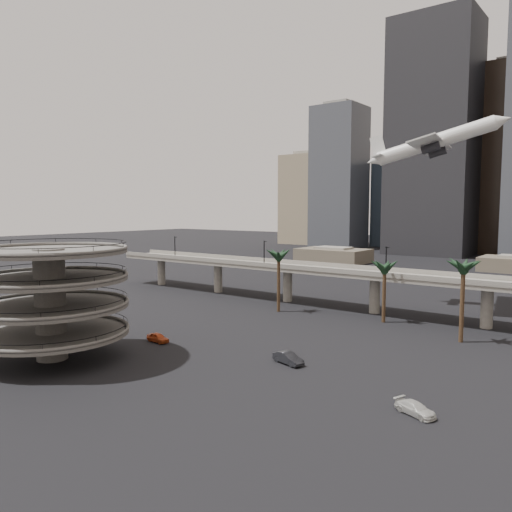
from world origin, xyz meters
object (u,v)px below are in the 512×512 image
Objects in this scene: airborne_jet at (434,143)px; car_b at (288,358)px; parking_ramp at (50,293)px; car_a at (158,338)px; overpass at (329,274)px; car_c at (415,409)px.

car_b is (-2.13, -53.65, -35.48)m from airborne_jet.
parking_ramp is 18.84m from car_a.
airborne_jet is (30.86, 72.70, 26.47)m from parking_ramp.
overpass reaches higher than car_b.
overpass is at bearing 36.28° from car_b.
overpass reaches higher than car_c.
airborne_jet is at bearing 37.56° from car_c.
airborne_jet reaches higher than car_c.
car_b is (28.74, 19.05, -9.00)m from parking_ramp.
overpass is at bearing -152.00° from airborne_jet.
car_a is (-7.77, -43.34, -6.59)m from overpass.
overpass is at bearing 58.53° from car_c.
car_a is at bearing -123.68° from airborne_jet.
car_c is at bearing -89.91° from car_a.
overpass is (13.00, 59.00, -2.50)m from parking_ramp.
parking_ramp is at bearing -122.49° from airborne_jet.
car_a is at bearing 71.52° from parking_ramp.
overpass reaches higher than car_a.
airborne_jet reaches higher than parking_ramp.
airborne_jet reaches higher than overpass.
car_a is 23.75m from car_b.
parking_ramp is 83.30m from airborne_jet.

